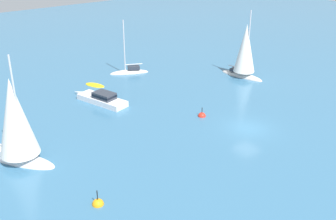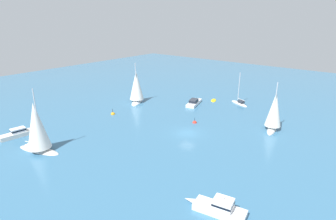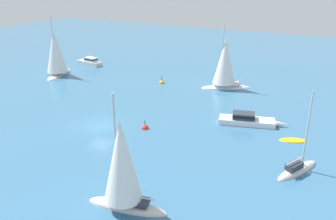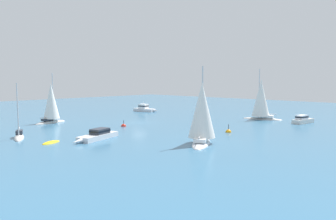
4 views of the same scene
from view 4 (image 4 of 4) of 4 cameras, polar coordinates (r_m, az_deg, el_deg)
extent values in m
plane|color=teal|center=(62.44, -5.06, -2.17)|extent=(160.00, 160.00, 0.00)
cube|color=silver|center=(66.41, 22.24, -1.77)|extent=(2.28, 5.40, 0.75)
cone|color=silver|center=(69.27, 23.47, -1.54)|extent=(0.90, 1.39, 0.75)
cube|color=silver|center=(65.89, 22.07, -1.15)|extent=(1.62, 2.49, 0.78)
cube|color=black|center=(65.89, 22.07, -1.11)|extent=(1.66, 2.53, 0.24)
ellipsoid|color=silver|center=(69.82, 15.94, -1.56)|extent=(8.09, 4.23, 0.72)
cube|color=white|center=(69.59, 16.71, -1.07)|extent=(2.66, 2.05, 0.55)
cylinder|color=silver|center=(69.54, 15.42, 2.83)|extent=(0.16, 0.16, 9.92)
cylinder|color=silver|center=(69.53, 16.76, -0.65)|extent=(3.41, 1.14, 0.12)
cone|color=white|center=(69.51, 15.72, 2.04)|extent=(4.40, 4.40, 7.44)
cylinder|color=#19994C|center=(69.17, 16.21, -0.88)|extent=(0.32, 0.32, 1.06)
sphere|color=#C66A63|center=(69.11, 16.23, -0.35)|extent=(0.24, 0.24, 0.24)
cube|color=white|center=(46.34, -11.96, -4.49)|extent=(3.76, 6.84, 0.67)
cone|color=white|center=(43.35, -15.33, -5.25)|extent=(1.09, 1.75, 0.67)
cube|color=#2D333D|center=(46.53, -11.66, -3.58)|extent=(2.27, 2.90, 0.72)
cube|color=black|center=(46.53, -11.66, -3.53)|extent=(2.32, 2.95, 0.24)
cube|color=white|center=(83.84, -4.06, 0.02)|extent=(5.96, 3.01, 0.72)
cone|color=white|center=(81.76, -2.11, -0.11)|extent=(1.52, 0.95, 0.72)
cube|color=white|center=(83.98, -4.26, 0.66)|extent=(2.32, 1.98, 1.13)
cube|color=black|center=(83.97, -4.26, 0.69)|extent=(2.37, 2.03, 0.24)
cylinder|color=silver|center=(83.91, -4.26, 1.26)|extent=(0.08, 0.08, 0.65)
ellipsoid|color=silver|center=(65.31, -19.53, -2.13)|extent=(2.72, 6.64, 1.05)
cube|color=#2D333D|center=(64.76, -20.09, -1.58)|extent=(1.43, 2.11, 0.37)
cylinder|color=silver|center=(65.28, -19.22, 2.18)|extent=(0.16, 0.16, 8.71)
cylinder|color=silver|center=(64.69, -20.13, -1.20)|extent=(0.66, 2.88, 0.13)
cone|color=white|center=(65.08, -19.48, 1.47)|extent=(3.40, 3.40, 6.54)
cylinder|color=blue|center=(65.05, -19.86, -1.23)|extent=(0.32, 0.32, 1.07)
sphere|color=#999165|center=(64.98, -19.88, -0.65)|extent=(0.24, 0.24, 0.24)
ellipsoid|color=silver|center=(50.29, -24.26, -4.47)|extent=(5.51, 3.50, 1.03)
cube|color=#2D333D|center=(50.83, -24.26, -3.49)|extent=(1.87, 1.49, 0.52)
cylinder|color=silver|center=(49.24, -24.48, 0.10)|extent=(0.16, 0.16, 7.11)
cylinder|color=silver|center=(50.78, -24.28, -2.91)|extent=(2.29, 1.19, 0.13)
ellipsoid|color=white|center=(42.27, 5.75, -5.82)|extent=(5.69, 7.68, 0.96)
cube|color=white|center=(41.24, 5.60, -5.10)|extent=(2.43, 2.73, 0.44)
cylinder|color=silver|center=(42.34, 5.95, 1.23)|extent=(0.17, 0.17, 9.33)
cylinder|color=silver|center=(41.12, 5.60, -4.47)|extent=(1.86, 3.05, 0.14)
cone|color=white|center=(42.01, 5.87, 0.01)|extent=(4.72, 4.72, 7.00)
ellipsoid|color=yellow|center=(45.26, -19.51, -5.36)|extent=(2.29, 3.20, 0.49)
sphere|color=red|center=(57.76, -7.66, -2.81)|extent=(0.87, 0.87, 0.87)
cylinder|color=black|center=(57.66, -7.67, -2.09)|extent=(0.08, 0.08, 0.60)
sphere|color=orange|center=(51.82, 10.37, -3.80)|extent=(0.90, 0.90, 0.90)
cylinder|color=black|center=(51.69, 10.38, -2.87)|extent=(0.08, 0.08, 0.79)
camera|label=1|loc=(69.12, 29.75, 13.71)|focal=43.80mm
camera|label=2|loc=(108.24, 0.84, 11.89)|focal=29.40mm
camera|label=3|loc=(78.30, -35.27, 10.76)|focal=37.66mm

